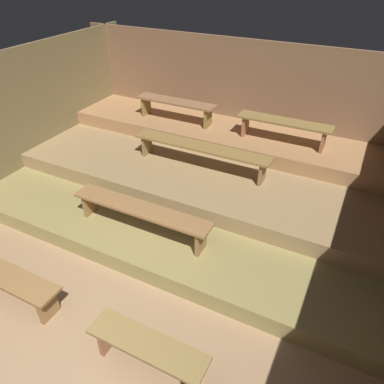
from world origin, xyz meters
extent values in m
cube|color=#997653|center=(0.00, 2.69, -0.04)|extent=(6.96, 6.18, 0.08)
cube|color=brown|center=(0.00, 5.41, 1.12)|extent=(6.96, 0.06, 2.25)
cube|color=brown|center=(-3.11, 2.69, 1.12)|extent=(0.06, 6.18, 2.25)
cube|color=olive|center=(0.00, 3.42, 0.13)|extent=(6.16, 3.92, 0.25)
cube|color=#96784F|center=(0.00, 4.00, 0.38)|extent=(6.16, 2.76, 0.25)
cube|color=#A6774C|center=(0.00, 4.77, 0.63)|extent=(6.16, 1.22, 0.25)
cube|color=olive|center=(-0.94, 0.53, 0.38)|extent=(1.26, 0.33, 0.04)
cube|color=olive|center=(-0.43, 0.53, 0.18)|extent=(0.05, 0.26, 0.36)
cube|color=olive|center=(0.94, 0.53, 0.38)|extent=(1.26, 0.33, 0.04)
cube|color=#905C3E|center=(0.43, 0.53, 0.18)|extent=(0.05, 0.26, 0.36)
cube|color=#905C3E|center=(1.45, 0.53, 0.18)|extent=(0.05, 0.26, 0.36)
cube|color=olive|center=(-0.15, 2.09, 0.63)|extent=(2.07, 0.33, 0.04)
cube|color=olive|center=(-1.07, 2.09, 0.43)|extent=(0.05, 0.26, 0.36)
cube|color=olive|center=(0.77, 2.09, 0.43)|extent=(0.05, 0.26, 0.36)
cube|color=olive|center=(-0.01, 3.68, 0.88)|extent=(2.36, 0.33, 0.04)
cube|color=olive|center=(-1.07, 3.68, 0.68)|extent=(0.05, 0.26, 0.36)
cube|color=olive|center=(1.05, 3.68, 0.68)|extent=(0.05, 0.26, 0.36)
cube|color=#89613F|center=(-1.05, 4.71, 1.13)|extent=(1.60, 0.33, 0.04)
cube|color=olive|center=(-1.74, 4.71, 0.93)|extent=(0.05, 0.26, 0.36)
cube|color=olive|center=(-0.37, 4.71, 0.93)|extent=(0.05, 0.26, 0.36)
cube|color=olive|center=(1.05, 4.71, 1.13)|extent=(1.60, 0.33, 0.04)
cube|color=#975D3E|center=(0.37, 4.71, 0.93)|extent=(0.05, 0.26, 0.36)
cube|color=#975D3E|center=(1.74, 4.71, 0.93)|extent=(0.05, 0.26, 0.36)
camera|label=1|loc=(2.30, -1.18, 3.62)|focal=34.41mm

